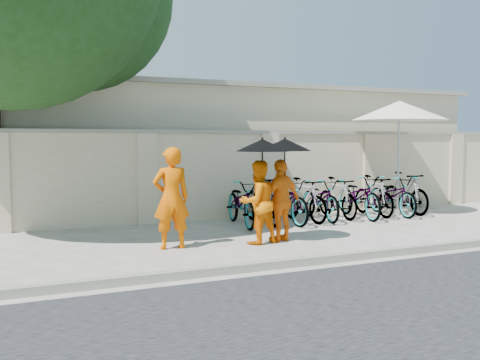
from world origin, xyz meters
name	(u,v)px	position (x,y,z in m)	size (l,w,h in m)	color
ground	(246,245)	(0.00, 0.00, 0.00)	(80.00, 80.00, 0.00)	beige
kerb	(294,262)	(0.00, -1.70, 0.06)	(40.00, 0.16, 0.12)	gray
compound_wall	(229,176)	(1.00, 3.20, 1.00)	(20.00, 0.30, 2.00)	beige
building_behind	(211,148)	(2.00, 7.00, 1.60)	(14.00, 6.00, 3.20)	beige
monk_left	(171,198)	(-1.28, 0.27, 0.87)	(0.63, 0.42, 1.74)	#E75C00
monk_center	(258,202)	(0.26, 0.07, 0.75)	(0.73, 0.57, 1.50)	orange
parasol_center	(262,145)	(0.31, -0.01, 1.76)	(0.96, 0.96, 1.03)	black
monk_right	(281,200)	(0.75, 0.10, 0.75)	(0.88, 0.37, 1.51)	orange
parasol_right	(285,145)	(0.77, 0.02, 1.77)	(0.96, 0.96, 1.03)	black
patio_umbrella	(399,112)	(5.14, 2.12, 2.54)	(2.91, 2.91, 2.82)	gray
bike_0	(242,202)	(0.80, 2.01, 0.51)	(0.67, 1.93, 1.02)	#A8A8AE
bike_1	(262,200)	(1.31, 2.03, 0.54)	(0.51, 1.81, 1.09)	#A8A8AE
bike_2	(284,201)	(1.81, 1.93, 0.50)	(0.66, 1.91, 1.00)	#A8A8AE
bike_3	(304,200)	(2.32, 1.94, 0.50)	(0.47, 1.66, 1.00)	#A8A8AE
bike_4	(321,199)	(2.82, 2.04, 0.49)	(0.65, 1.86, 0.98)	#A8A8AE
bike_5	(337,198)	(3.33, 2.10, 0.49)	(0.46, 1.62, 0.97)	#A8A8AE
bike_6	(359,196)	(3.83, 1.93, 0.52)	(0.68, 1.96, 1.03)	#A8A8AE
bike_7	(374,196)	(4.34, 2.04, 0.49)	(0.47, 1.65, 0.99)	#A8A8AE
bike_8	(392,195)	(4.84, 1.96, 0.49)	(0.65, 1.86, 0.98)	#A8A8AE
bike_9	(405,193)	(5.35, 2.09, 0.52)	(0.49, 1.75, 1.05)	#A8A8AE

